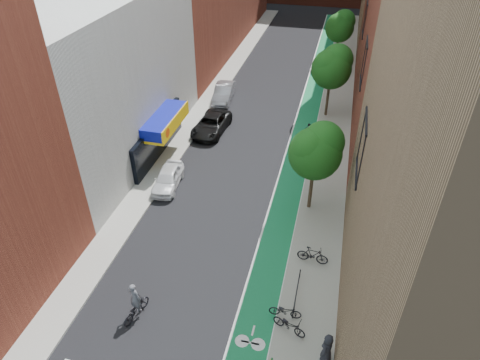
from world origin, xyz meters
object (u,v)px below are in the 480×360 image
Objects in this scene: cyclist_lane_far at (309,139)px; cyclist_lane_mid at (308,137)px; parked_car_silver at (224,93)px; parked_car_black at (211,124)px; cyclist_lead at (136,305)px; parked_car_white at (168,178)px; pedestrian at (327,348)px; cyclist_lane_near at (301,155)px.

cyclist_lane_mid is at bearing -81.23° from cyclist_lane_far.
cyclist_lane_mid is (9.15, -6.78, -0.07)m from parked_car_silver.
cyclist_lead reaches higher than parked_car_black.
parked_car_white is 8.52m from parked_car_black.
pedestrian is (2.90, -18.84, 0.06)m from cyclist_lane_far.
cyclist_lane_mid is at bearing -154.30° from pedestrian.
parked_car_silver reaches higher than parked_car_black.
parked_car_silver is 2.43× the size of cyclist_lane_mid.
parked_car_white is 0.78× the size of parked_car_black.
parked_car_silver reaches higher than parked_car_white.
cyclist_lead reaches higher than parked_car_white.
cyclist_lead reaches higher than cyclist_lane_mid.
parked_car_silver is 2.33× the size of cyclist_lane_far.
parked_car_black is 2.65× the size of cyclist_lane_mid.
parked_car_silver is 28.88m from pedestrian.
parked_car_black is 8.65m from cyclist_lane_far.
parked_car_black is 2.55× the size of cyclist_lane_far.
parked_car_silver is at bearing 99.48° from parked_car_black.
parked_car_black is 9.04m from cyclist_lane_near.
cyclist_lane_near is (8.31, -3.55, 0.24)m from parked_car_black.
cyclist_lane_far is 19.07m from pedestrian.
cyclist_lead is 9.61m from pedestrian.
cyclist_lane_far is at bearing -154.50° from pedestrian.
cyclist_lane_far is (9.30, -7.33, 0.13)m from parked_car_silver.
cyclist_lead is 17.10m from cyclist_lane_near.
pedestrian is (9.60, -0.24, 0.24)m from cyclist_lead.
parked_car_black reaches higher than parked_car_white.
parked_car_white is 2.45× the size of pedestrian.
parked_car_white is 11.21m from cyclist_lead.
parked_car_black is 19.49m from cyclist_lead.
cyclist_lane_mid is at bearing 36.44° from parked_car_white.
pedestrian is at bearing -70.00° from parked_car_silver.
parked_car_white is at bearing 32.94° from cyclist_lane_far.
pedestrian is (12.20, -11.15, 0.29)m from parked_car_white.
pedestrian is at bearing -167.32° from cyclist_lead.
cyclist_lead is at bearing -80.95° from parked_car_black.
cyclist_lane_near is at bearing -97.91° from cyclist_lead.
pedestrian is at bearing -47.98° from parked_car_white.
cyclist_lead is at bearing -74.67° from pedestrian.
cyclist_lane_mid reaches higher than parked_car_black.
cyclist_lane_far is 1.24× the size of pedestrian.
cyclist_lead is 1.00× the size of cyclist_lane_near.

